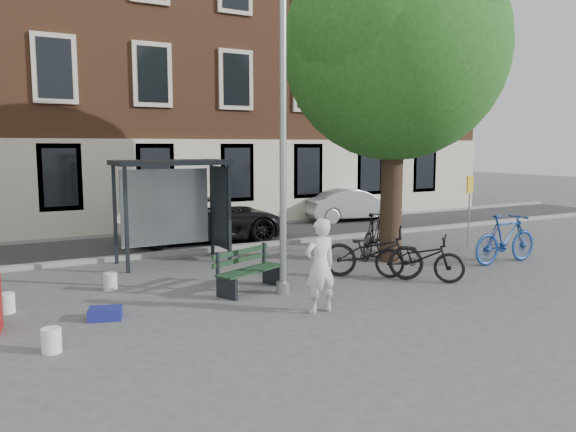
# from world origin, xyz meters

# --- Properties ---
(ground) EXTENTS (90.00, 90.00, 0.00)m
(ground) POSITION_xyz_m (0.00, 0.00, 0.00)
(ground) COLOR #4C4C4F
(ground) RESTS_ON ground
(road) EXTENTS (40.00, 4.00, 0.01)m
(road) POSITION_xyz_m (0.00, 7.00, 0.01)
(road) COLOR #28282B
(road) RESTS_ON ground
(curb_near) EXTENTS (40.00, 0.25, 0.12)m
(curb_near) POSITION_xyz_m (0.00, 5.00, 0.06)
(curb_near) COLOR gray
(curb_near) RESTS_ON ground
(curb_far) EXTENTS (40.00, 0.25, 0.12)m
(curb_far) POSITION_xyz_m (0.00, 9.00, 0.06)
(curb_far) COLOR gray
(curb_far) RESTS_ON ground
(building_row) EXTENTS (30.00, 8.00, 14.00)m
(building_row) POSITION_xyz_m (0.00, 13.00, 7.00)
(building_row) COLOR brown
(building_row) RESTS_ON ground
(lamppost) EXTENTS (0.28, 0.35, 6.11)m
(lamppost) POSITION_xyz_m (0.00, 0.00, 2.78)
(lamppost) COLOR #9EA0A3
(lamppost) RESTS_ON ground
(tree_right) EXTENTS (5.76, 5.60, 8.20)m
(tree_right) POSITION_xyz_m (4.01, 1.38, 5.62)
(tree_right) COLOR black
(tree_right) RESTS_ON ground
(bus_shelter) EXTENTS (2.85, 1.45, 2.62)m
(bus_shelter) POSITION_xyz_m (-0.61, 4.11, 1.92)
(bus_shelter) COLOR #1E2328
(bus_shelter) RESTS_ON ground
(painter) EXTENTS (0.64, 0.43, 1.70)m
(painter) POSITION_xyz_m (-0.05, -1.46, 0.85)
(painter) COLOR silver
(painter) RESTS_ON ground
(bench) EXTENTS (1.71, 1.11, 0.85)m
(bench) POSITION_xyz_m (-0.52, 0.52, 0.39)
(bench) COLOR #1E2328
(bench) RESTS_ON ground
(bike_a) EXTENTS (2.20, 2.10, 1.19)m
(bike_a) POSITION_xyz_m (2.42, 0.21, 0.59)
(bike_a) COLOR black
(bike_a) RESTS_ON ground
(bike_b) EXTENTS (2.11, 0.64, 1.26)m
(bike_b) POSITION_xyz_m (6.33, -0.19, 0.63)
(bike_b) COLOR navy
(bike_b) RESTS_ON ground
(bike_c) EXTENTS (1.77, 1.97, 1.04)m
(bike_c) POSITION_xyz_m (3.17, -0.50, 0.52)
(bike_c) COLOR black
(bike_c) RESTS_ON ground
(bike_d) EXTENTS (1.92, 1.59, 1.18)m
(bike_d) POSITION_xyz_m (4.05, 2.22, 0.59)
(bike_d) COLOR black
(bike_d) RESTS_ON ground
(car_dark) EXTENTS (5.26, 2.93, 1.39)m
(car_dark) POSITION_xyz_m (1.02, 6.73, 0.70)
(car_dark) COLOR black
(car_dark) RESTS_ON ground
(car_silver) EXTENTS (4.07, 1.90, 1.29)m
(car_silver) POSITION_xyz_m (7.76, 8.40, 0.65)
(car_silver) COLOR #A2A5AA
(car_silver) RESTS_ON ground
(blue_crate) EXTENTS (0.65, 0.55, 0.20)m
(blue_crate) POSITION_xyz_m (-3.50, 0.02, 0.10)
(blue_crate) COLOR navy
(blue_crate) RESTS_ON ground
(bucket_a) EXTENTS (0.34, 0.34, 0.36)m
(bucket_a) POSITION_xyz_m (-4.50, -1.22, 0.18)
(bucket_a) COLOR white
(bucket_a) RESTS_ON ground
(bucket_b) EXTENTS (0.29, 0.29, 0.36)m
(bucket_b) POSITION_xyz_m (-4.96, 1.25, 0.18)
(bucket_b) COLOR white
(bucket_b) RESTS_ON ground
(bucket_c) EXTENTS (0.30, 0.30, 0.36)m
(bucket_c) POSITION_xyz_m (-3.00, 1.98, 0.18)
(bucket_c) COLOR silver
(bucket_c) RESTS_ON ground
(notice_sign) EXTENTS (0.36, 0.15, 2.12)m
(notice_sign) POSITION_xyz_m (7.00, 1.66, 1.58)
(notice_sign) COLOR #9EA0A3
(notice_sign) RESTS_ON ground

